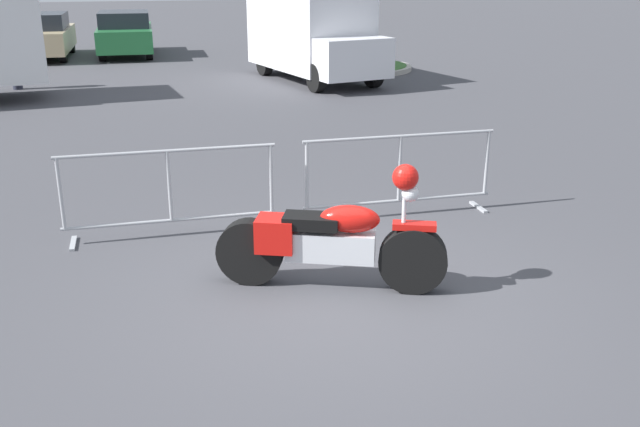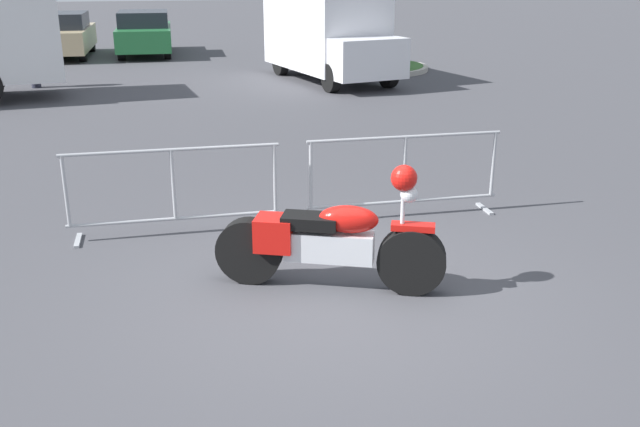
{
  "view_description": "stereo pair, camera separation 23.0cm",
  "coord_description": "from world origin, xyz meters",
  "views": [
    {
      "loc": [
        -1.79,
        -6.05,
        3.1
      ],
      "look_at": [
        0.02,
        0.67,
        0.65
      ],
      "focal_mm": 40.0,
      "sensor_mm": 36.0,
      "label": 1
    },
    {
      "loc": [
        -1.56,
        -6.11,
        3.1
      ],
      "look_at": [
        0.02,
        0.67,
        0.65
      ],
      "focal_mm": 40.0,
      "sensor_mm": 36.0,
      "label": 2
    }
  ],
  "objects": [
    {
      "name": "ground_plane",
      "position": [
        0.0,
        0.0,
        0.0
      ],
      "size": [
        120.0,
        120.0,
        0.0
      ],
      "primitive_type": "plane",
      "color": "#424247"
    },
    {
      "name": "motorcycle",
      "position": [
        0.02,
        0.27,
        0.5
      ],
      "size": [
        2.21,
        1.06,
        1.31
      ],
      "rotation": [
        0.0,
        0.0,
        -0.39
      ],
      "color": "black",
      "rests_on": "ground"
    },
    {
      "name": "crowd_barrier_near",
      "position": [
        -1.42,
        2.12,
        0.56
      ],
      "size": [
        2.53,
        0.47,
        1.07
      ],
      "rotation": [
        0.0,
        0.0,
        -0.01
      ],
      "color": "#9EA0A5",
      "rests_on": "ground"
    },
    {
      "name": "crowd_barrier_far",
      "position": [
        1.46,
        2.12,
        0.56
      ],
      "size": [
        2.53,
        0.47,
        1.07
      ],
      "rotation": [
        0.0,
        0.0,
        -0.01
      ],
      "color": "#9EA0A5",
      "rests_on": "ground"
    },
    {
      "name": "delivery_van",
      "position": [
        3.23,
        13.42,
        1.24
      ],
      "size": [
        2.99,
        5.3,
        2.31
      ],
      "rotation": [
        0.0,
        0.0,
        -1.35
      ],
      "color": "silver",
      "rests_on": "ground"
    },
    {
      "name": "parked_car_tan",
      "position": [
        -4.49,
        20.5,
        0.76
      ],
      "size": [
        1.94,
        4.5,
        1.51
      ],
      "rotation": [
        0.0,
        0.0,
        1.54
      ],
      "color": "tan",
      "rests_on": "ground"
    },
    {
      "name": "parked_car_green",
      "position": [
        -1.73,
        20.54,
        0.77
      ],
      "size": [
        1.95,
        4.52,
        1.52
      ],
      "rotation": [
        0.0,
        0.0,
        1.54
      ],
      "color": "#236B38",
      "rests_on": "ground"
    },
    {
      "name": "pedestrian",
      "position": [
        -4.57,
        13.9,
        0.92
      ],
      "size": [
        0.42,
        0.42,
        1.69
      ],
      "rotation": [
        0.0,
        0.0,
        1.87
      ],
      "color": "#262838",
      "rests_on": "ground"
    },
    {
      "name": "planter_island",
      "position": [
        5.04,
        14.96,
        0.27
      ],
      "size": [
        3.64,
        3.64,
        1.07
      ],
      "color": "#ADA89E",
      "rests_on": "ground"
    }
  ]
}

